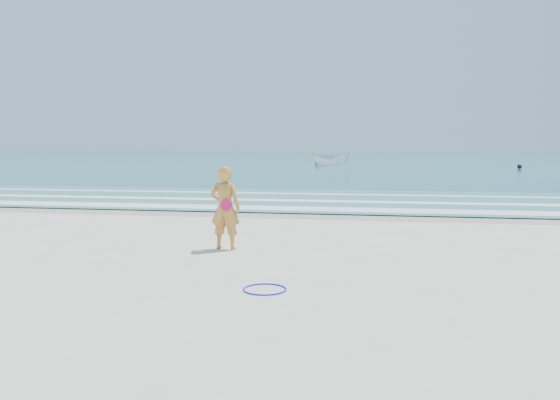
# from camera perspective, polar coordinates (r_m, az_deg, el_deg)

# --- Properties ---
(ground) EXTENTS (400.00, 400.00, 0.00)m
(ground) POSITION_cam_1_polar(r_m,az_deg,el_deg) (10.18, -5.33, -7.81)
(ground) COLOR silver
(ground) RESTS_ON ground
(wet_sand) EXTENTS (400.00, 2.40, 0.00)m
(wet_sand) POSITION_cam_1_polar(r_m,az_deg,el_deg) (18.87, 1.90, -1.51)
(wet_sand) COLOR #B2A893
(wet_sand) RESTS_ON ground
(ocean) EXTENTS (400.00, 190.00, 0.04)m
(ocean) POSITION_cam_1_polar(r_m,az_deg,el_deg) (114.59, 8.71, 4.48)
(ocean) COLOR #19727F
(ocean) RESTS_ON ground
(shallow) EXTENTS (400.00, 10.00, 0.01)m
(shallow) POSITION_cam_1_polar(r_m,az_deg,el_deg) (23.80, 3.60, 0.09)
(shallow) COLOR #59B7AD
(shallow) RESTS_ON ocean
(foam_near) EXTENTS (400.00, 1.40, 0.01)m
(foam_near) POSITION_cam_1_polar(r_m,az_deg,el_deg) (20.15, 2.42, -0.91)
(foam_near) COLOR white
(foam_near) RESTS_ON shallow
(foam_mid) EXTENTS (400.00, 0.90, 0.01)m
(foam_mid) POSITION_cam_1_polar(r_m,az_deg,el_deg) (23.01, 3.38, -0.09)
(foam_mid) COLOR white
(foam_mid) RESTS_ON shallow
(foam_far) EXTENTS (400.00, 0.60, 0.01)m
(foam_far) POSITION_cam_1_polar(r_m,az_deg,el_deg) (26.27, 4.21, 0.63)
(foam_far) COLOR white
(foam_far) RESTS_ON shallow
(hoop) EXTENTS (0.85, 0.85, 0.03)m
(hoop) POSITION_cam_1_polar(r_m,az_deg,el_deg) (9.12, -1.61, -9.30)
(hoop) COLOR #0D13EB
(hoop) RESTS_ON ground
(boat) EXTENTS (4.28, 1.74, 1.63)m
(boat) POSITION_cam_1_polar(r_m,az_deg,el_deg) (61.68, 5.37, 4.28)
(boat) COLOR white
(boat) RESTS_ON ocean
(buoy) EXTENTS (0.46, 0.46, 0.46)m
(buoy) POSITION_cam_1_polar(r_m,az_deg,el_deg) (60.16, 23.75, 3.23)
(buoy) COLOR black
(buoy) RESTS_ON ocean
(woman) EXTENTS (0.72, 0.50, 1.92)m
(woman) POSITION_cam_1_polar(r_m,az_deg,el_deg) (12.51, -5.75, -0.81)
(woman) COLOR orange
(woman) RESTS_ON ground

